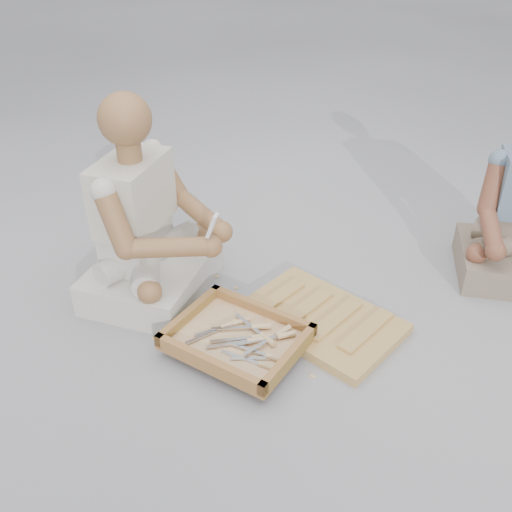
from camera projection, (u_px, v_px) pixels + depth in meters
The scene contains 30 objects.
ground at pixel (226, 351), 2.12m from camera, with size 60.00×60.00×0.00m, color #9A9A9F.
carved_panel at pixel (321, 320), 2.25m from camera, with size 0.60×0.40×0.04m, color #AF8143.
tool_tray at pixel (237, 338), 2.09m from camera, with size 0.48×0.39×0.06m.
chisel_0 at pixel (255, 337), 2.08m from camera, with size 0.18×0.15×0.02m.
chisel_1 at pixel (255, 327), 2.13m from camera, with size 0.19×0.14×0.02m.
chisel_2 at pixel (224, 327), 2.13m from camera, with size 0.11×0.21×0.02m.
chisel_3 at pixel (251, 341), 2.07m from camera, with size 0.17×0.16×0.02m.
chisel_4 at pixel (278, 334), 2.09m from camera, with size 0.08×0.21×0.02m.
chisel_5 at pixel (235, 323), 2.15m from camera, with size 0.14×0.19×0.02m.
chisel_6 at pixel (277, 358), 2.00m from camera, with size 0.20×0.13×0.02m.
chisel_7 at pixel (263, 365), 1.97m from camera, with size 0.22×0.04×0.02m.
chisel_8 at pixel (270, 356), 2.00m from camera, with size 0.22×0.04×0.02m.
chisel_9 at pixel (281, 336), 2.08m from camera, with size 0.16×0.17×0.02m.
chisel_10 at pixel (264, 336), 2.08m from camera, with size 0.21×0.09×0.02m.
wood_chip_0 at pixel (254, 338), 2.18m from camera, with size 0.02×0.01×0.00m, color #DDB282.
wood_chip_1 at pixel (197, 338), 2.18m from camera, with size 0.02×0.01×0.00m, color #DDB282.
wood_chip_2 at pixel (154, 338), 2.18m from camera, with size 0.02×0.01×0.00m, color #DDB282.
wood_chip_3 at pixel (210, 351), 2.12m from camera, with size 0.02×0.01×0.00m, color #DDB282.
wood_chip_4 at pixel (298, 352), 2.11m from camera, with size 0.02×0.01×0.00m, color #DDB282.
wood_chip_5 at pixel (284, 327), 2.24m from camera, with size 0.02×0.01×0.00m, color #DDB282.
wood_chip_6 at pixel (217, 277), 2.52m from camera, with size 0.02×0.01×0.00m, color #DDB282.
wood_chip_7 at pixel (270, 295), 2.41m from camera, with size 0.02×0.01×0.00m, color #DDB282.
wood_chip_8 at pixel (312, 376), 2.01m from camera, with size 0.02×0.01×0.00m, color #DDB282.
wood_chip_9 at pixel (282, 364), 2.06m from camera, with size 0.02×0.01×0.00m, color #DDB282.
wood_chip_10 at pixel (324, 329), 2.23m from camera, with size 0.02×0.01×0.00m, color #DDB282.
wood_chip_11 at pixel (236, 288), 2.45m from camera, with size 0.02×0.01×0.00m, color #DDB282.
wood_chip_12 at pixel (304, 343), 2.16m from camera, with size 0.02×0.01×0.00m, color #DDB282.
wood_chip_13 at pixel (273, 323), 2.26m from camera, with size 0.02×0.01×0.00m, color #DDB282.
craftsman at pixel (147, 231), 2.29m from camera, with size 0.62×0.62×0.85m.
mobile_phone at pixel (212, 225), 2.10m from camera, with size 0.06×0.05×0.10m.
Camera 1 is at (0.90, -1.30, 1.46)m, focal length 40.00 mm.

